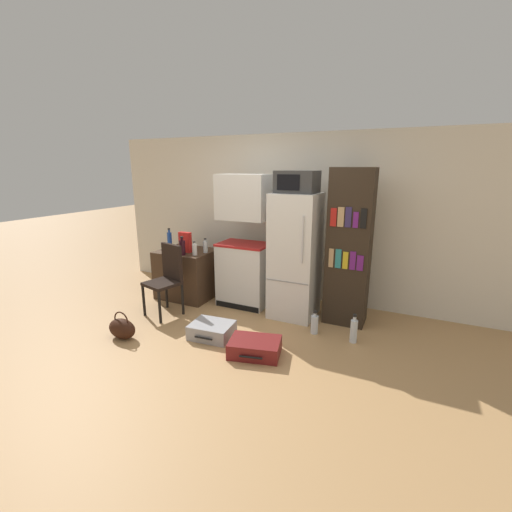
{
  "coord_description": "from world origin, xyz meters",
  "views": [
    {
      "loc": [
        1.74,
        -2.83,
        1.95
      ],
      "look_at": [
        0.0,
        0.85,
        0.89
      ],
      "focal_mm": 24.0,
      "sensor_mm": 36.0,
      "label": 1
    }
  ],
  "objects_px": {
    "side_table": "(188,273)",
    "suitcase_large_flat": "(212,330)",
    "bottle_clear_short": "(205,247)",
    "chair": "(167,274)",
    "water_bottle_front": "(314,324)",
    "bottle_wine_dark": "(182,247)",
    "bottle_ketchup_red": "(182,244)",
    "bottle_amber_beer": "(188,242)",
    "bottle_blue_soda": "(170,240)",
    "microwave": "(297,182)",
    "suitcase_small_flat": "(255,347)",
    "bookshelf": "(349,248)",
    "bottle_milk_white": "(195,249)",
    "bowl": "(167,251)",
    "kitchen_hutch": "(244,247)",
    "water_bottle_middle": "(354,330)",
    "cereal_box": "(185,242)",
    "refrigerator": "(295,256)",
    "handbag": "(122,328)"
  },
  "relations": [
    {
      "from": "handbag",
      "to": "bookshelf",
      "type": "bearing_deg",
      "value": 35.29
    },
    {
      "from": "bottle_wine_dark",
      "to": "bottle_milk_white",
      "type": "bearing_deg",
      "value": 23.09
    },
    {
      "from": "bookshelf",
      "to": "bottle_ketchup_red",
      "type": "height_order",
      "value": "bookshelf"
    },
    {
      "from": "water_bottle_middle",
      "to": "microwave",
      "type": "bearing_deg",
      "value": 153.24
    },
    {
      "from": "side_table",
      "to": "suitcase_large_flat",
      "type": "xyz_separation_m",
      "value": [
        1.05,
        -0.98,
        -0.28
      ]
    },
    {
      "from": "microwave",
      "to": "suitcase_small_flat",
      "type": "relative_size",
      "value": 0.81
    },
    {
      "from": "suitcase_small_flat",
      "to": "bowl",
      "type": "bearing_deg",
      "value": 140.72
    },
    {
      "from": "bowl",
      "to": "microwave",
      "type": "bearing_deg",
      "value": 8.11
    },
    {
      "from": "bottle_blue_soda",
      "to": "bottle_clear_short",
      "type": "distance_m",
      "value": 0.66
    },
    {
      "from": "suitcase_small_flat",
      "to": "handbag",
      "type": "xyz_separation_m",
      "value": [
        -1.56,
        -0.34,
        0.04
      ]
    },
    {
      "from": "bottle_milk_white",
      "to": "bottle_blue_soda",
      "type": "xyz_separation_m",
      "value": [
        -0.61,
        0.2,
        0.05
      ]
    },
    {
      "from": "bottle_wine_dark",
      "to": "bottle_ketchup_red",
      "type": "distance_m",
      "value": 0.39
    },
    {
      "from": "refrigerator",
      "to": "suitcase_small_flat",
      "type": "height_order",
      "value": "refrigerator"
    },
    {
      "from": "kitchen_hutch",
      "to": "water_bottle_front",
      "type": "height_order",
      "value": "kitchen_hutch"
    },
    {
      "from": "kitchen_hutch",
      "to": "water_bottle_middle",
      "type": "relative_size",
      "value": 5.4
    },
    {
      "from": "kitchen_hutch",
      "to": "bowl",
      "type": "xyz_separation_m",
      "value": [
        -1.11,
        -0.32,
        -0.1
      ]
    },
    {
      "from": "chair",
      "to": "water_bottle_front",
      "type": "distance_m",
      "value": 2.04
    },
    {
      "from": "water_bottle_middle",
      "to": "chair",
      "type": "bearing_deg",
      "value": -174.36
    },
    {
      "from": "kitchen_hutch",
      "to": "bottle_wine_dark",
      "type": "xyz_separation_m",
      "value": [
        -0.82,
        -0.34,
        -0.01
      ]
    },
    {
      "from": "kitchen_hutch",
      "to": "refrigerator",
      "type": "xyz_separation_m",
      "value": [
        0.78,
        -0.05,
        -0.04
      ]
    },
    {
      "from": "bowl",
      "to": "cereal_box",
      "type": "relative_size",
      "value": 0.55
    },
    {
      "from": "bottle_wine_dark",
      "to": "bottle_amber_beer",
      "type": "bearing_deg",
      "value": 117.34
    },
    {
      "from": "suitcase_large_flat",
      "to": "bottle_clear_short",
      "type": "bearing_deg",
      "value": 120.52
    },
    {
      "from": "bookshelf",
      "to": "bottle_amber_beer",
      "type": "xyz_separation_m",
      "value": [
        -2.52,
        0.11,
        -0.17
      ]
    },
    {
      "from": "side_table",
      "to": "suitcase_small_flat",
      "type": "bearing_deg",
      "value": -33.7
    },
    {
      "from": "chair",
      "to": "water_bottle_front",
      "type": "bearing_deg",
      "value": 22.48
    },
    {
      "from": "water_bottle_front",
      "to": "chair",
      "type": "bearing_deg",
      "value": -172.4
    },
    {
      "from": "kitchen_hutch",
      "to": "refrigerator",
      "type": "height_order",
      "value": "kitchen_hutch"
    },
    {
      "from": "cereal_box",
      "to": "chair",
      "type": "distance_m",
      "value": 0.65
    },
    {
      "from": "kitchen_hutch",
      "to": "side_table",
      "type": "bearing_deg",
      "value": -174.05
    },
    {
      "from": "suitcase_small_flat",
      "to": "water_bottle_middle",
      "type": "xyz_separation_m",
      "value": [
        0.91,
        0.72,
        0.06
      ]
    },
    {
      "from": "side_table",
      "to": "suitcase_large_flat",
      "type": "bearing_deg",
      "value": -43.02
    },
    {
      "from": "refrigerator",
      "to": "bottle_wine_dark",
      "type": "height_order",
      "value": "refrigerator"
    },
    {
      "from": "bottle_milk_white",
      "to": "bowl",
      "type": "relative_size",
      "value": 1.22
    },
    {
      "from": "bookshelf",
      "to": "bottle_amber_beer",
      "type": "height_order",
      "value": "bookshelf"
    },
    {
      "from": "refrigerator",
      "to": "microwave",
      "type": "relative_size",
      "value": 3.33
    },
    {
      "from": "refrigerator",
      "to": "bottle_clear_short",
      "type": "distance_m",
      "value": 1.38
    },
    {
      "from": "refrigerator",
      "to": "side_table",
      "type": "bearing_deg",
      "value": -178.52
    },
    {
      "from": "bookshelf",
      "to": "cereal_box",
      "type": "xyz_separation_m",
      "value": [
        -2.33,
        -0.23,
        -0.1
      ]
    },
    {
      "from": "microwave",
      "to": "chair",
      "type": "height_order",
      "value": "microwave"
    },
    {
      "from": "bottle_wine_dark",
      "to": "suitcase_small_flat",
      "type": "relative_size",
      "value": 0.44
    },
    {
      "from": "refrigerator",
      "to": "water_bottle_front",
      "type": "xyz_separation_m",
      "value": [
        0.41,
        -0.42,
        -0.7
      ]
    },
    {
      "from": "bookshelf",
      "to": "bottle_blue_soda",
      "type": "height_order",
      "value": "bookshelf"
    },
    {
      "from": "microwave",
      "to": "bottle_clear_short",
      "type": "distance_m",
      "value": 1.68
    },
    {
      "from": "suitcase_large_flat",
      "to": "suitcase_small_flat",
      "type": "height_order",
      "value": "suitcase_large_flat"
    },
    {
      "from": "chair",
      "to": "suitcase_small_flat",
      "type": "bearing_deg",
      "value": -2.61
    },
    {
      "from": "suitcase_small_flat",
      "to": "handbag",
      "type": "height_order",
      "value": "handbag"
    },
    {
      "from": "handbag",
      "to": "microwave",
      "type": "bearing_deg",
      "value": 43.3
    },
    {
      "from": "bottle_blue_soda",
      "to": "cereal_box",
      "type": "xyz_separation_m",
      "value": [
        0.38,
        -0.11,
        0.02
      ]
    },
    {
      "from": "bottle_amber_beer",
      "to": "bottle_clear_short",
      "type": "distance_m",
      "value": 0.53
    }
  ]
}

